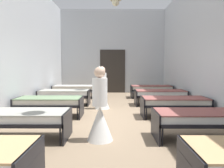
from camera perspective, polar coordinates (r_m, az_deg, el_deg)
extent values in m
cube|color=#8C755B|center=(6.29, -0.01, -9.25)|extent=(6.35, 12.22, 0.10)
cube|color=silver|center=(12.05, 0.15, 8.72)|extent=(6.15, 0.20, 4.61)
cube|color=silver|center=(6.86, -26.26, 11.22)|extent=(0.20, 11.62, 4.61)
cube|color=silver|center=(6.83, 26.36, 11.25)|extent=(0.20, 11.62, 4.61)
cube|color=#2D2823|center=(11.90, 0.14, 3.46)|extent=(1.40, 0.06, 2.40)
sphere|color=beige|center=(8.48, 0.97, 21.16)|extent=(0.28, 0.28, 0.28)
cylinder|color=black|center=(3.13, -19.37, -20.19)|extent=(0.03, 0.03, 0.34)
cylinder|color=black|center=(3.11, 18.69, -20.35)|extent=(0.03, 0.03, 0.34)
cylinder|color=black|center=(4.18, -13.78, -13.58)|extent=(0.03, 0.03, 0.34)
cylinder|color=black|center=(4.85, -11.67, -10.95)|extent=(0.03, 0.03, 0.34)
cube|color=black|center=(4.73, -23.15, -9.08)|extent=(1.90, 0.84, 0.07)
cube|color=black|center=(4.47, -11.91, -10.76)|extent=(0.04, 0.84, 0.57)
cube|color=white|center=(4.70, -23.19, -7.84)|extent=(1.82, 0.78, 0.14)
cube|color=#9E9E93|center=(4.69, -23.23, -6.86)|extent=(1.86, 0.82, 0.02)
cylinder|color=black|center=(4.16, 13.43, -13.64)|extent=(0.03, 0.03, 0.34)
cylinder|color=black|center=(4.84, 11.47, -10.99)|extent=(0.03, 0.03, 0.34)
cube|color=black|center=(4.70, 22.98, -9.16)|extent=(1.90, 0.84, 0.07)
cube|color=black|center=(4.45, 11.63, -10.81)|extent=(0.04, 0.84, 0.57)
cube|color=white|center=(4.68, 23.02, -7.91)|extent=(1.82, 0.78, 0.14)
cube|color=#8C4C47|center=(4.66, 23.05, -6.92)|extent=(1.86, 0.82, 0.02)
cylinder|color=black|center=(6.49, -24.76, -7.27)|extent=(0.03, 0.03, 0.34)
cylinder|color=black|center=(7.14, -22.30, -6.12)|extent=(0.03, 0.03, 0.34)
cylinder|color=black|center=(5.97, -9.31, -7.91)|extent=(0.03, 0.03, 0.34)
cylinder|color=black|center=(6.67, -8.27, -6.56)|extent=(0.03, 0.03, 0.34)
cube|color=black|center=(6.48, -16.44, -5.21)|extent=(1.90, 0.84, 0.07)
cube|color=black|center=(6.82, -23.97, -5.68)|extent=(0.04, 0.84, 0.57)
cube|color=black|center=(6.29, -8.23, -6.17)|extent=(0.04, 0.84, 0.57)
cube|color=silver|center=(6.46, -16.46, -4.29)|extent=(1.82, 0.78, 0.14)
cube|color=slate|center=(6.45, -16.48, -3.57)|extent=(1.86, 0.82, 0.02)
cylinder|color=black|center=(5.96, 9.26, -7.94)|extent=(0.03, 0.03, 0.34)
cylinder|color=black|center=(6.66, 8.29, -6.58)|extent=(0.03, 0.03, 0.34)
cylinder|color=black|center=(6.46, 24.81, -7.32)|extent=(0.03, 0.03, 0.34)
cylinder|color=black|center=(7.11, 22.40, -6.17)|extent=(0.03, 0.03, 0.34)
cube|color=black|center=(6.46, 16.46, -5.24)|extent=(1.90, 0.84, 0.07)
cube|color=black|center=(6.28, 8.22, -6.19)|extent=(0.04, 0.84, 0.57)
cube|color=black|center=(6.79, 24.04, -5.73)|extent=(0.04, 0.84, 0.57)
cube|color=silver|center=(6.44, 16.48, -4.32)|extent=(1.82, 0.78, 0.14)
cube|color=#8C4C47|center=(6.43, 16.50, -3.60)|extent=(1.86, 0.82, 0.02)
cylinder|color=black|center=(8.22, -19.14, -4.62)|extent=(0.03, 0.03, 0.34)
cylinder|color=black|center=(8.90, -17.60, -3.89)|extent=(0.03, 0.03, 0.34)
cylinder|color=black|center=(7.82, -6.98, -4.87)|extent=(0.03, 0.03, 0.34)
cylinder|color=black|center=(8.52, -6.37, -4.06)|extent=(0.03, 0.03, 0.34)
cube|color=black|center=(8.29, -12.66, -2.97)|extent=(1.90, 0.84, 0.07)
cube|color=black|center=(8.56, -18.74, -3.46)|extent=(0.04, 0.84, 0.57)
cube|color=black|center=(8.15, -6.25, -3.64)|extent=(0.04, 0.84, 0.57)
cube|color=white|center=(8.28, -12.67, -2.25)|extent=(1.82, 0.78, 0.14)
cube|color=#9E9E93|center=(8.27, -12.68, -1.68)|extent=(1.86, 0.82, 0.02)
cylinder|color=black|center=(7.81, 7.09, -4.88)|extent=(0.03, 0.03, 0.34)
cylinder|color=black|center=(8.52, 6.52, -4.07)|extent=(0.03, 0.03, 0.34)
cylinder|color=black|center=(8.20, 19.30, -4.65)|extent=(0.03, 0.03, 0.34)
cylinder|color=black|center=(8.88, 17.79, -3.91)|extent=(0.03, 0.03, 0.34)
cube|color=black|center=(8.28, 12.81, -2.98)|extent=(1.90, 0.84, 0.07)
cube|color=black|center=(8.14, 6.38, -3.65)|extent=(0.04, 0.84, 0.57)
cube|color=black|center=(8.54, 18.91, -3.48)|extent=(0.04, 0.84, 0.57)
cube|color=white|center=(8.26, 12.82, -2.26)|extent=(1.82, 0.78, 0.14)
cube|color=#8C4C47|center=(8.25, 12.83, -1.70)|extent=(1.86, 0.82, 0.02)
cylinder|color=black|center=(10.01, -15.52, -2.89)|extent=(0.03, 0.03, 0.34)
cylinder|color=black|center=(10.70, -14.47, -2.38)|extent=(0.03, 0.03, 0.34)
cylinder|color=black|center=(9.69, -5.56, -2.99)|extent=(0.03, 0.03, 0.34)
cylinder|color=black|center=(10.40, -5.15, -2.45)|extent=(0.03, 0.03, 0.34)
cube|color=black|center=(10.14, -10.26, -1.53)|extent=(1.90, 0.84, 0.07)
cube|color=black|center=(10.36, -15.32, -1.98)|extent=(0.04, 0.84, 0.57)
cube|color=black|center=(10.02, -5.01, -2.05)|extent=(0.04, 0.84, 0.57)
cube|color=silver|center=(10.13, -10.27, -0.94)|extent=(1.82, 0.78, 0.14)
cube|color=beige|center=(10.12, -10.27, -0.48)|extent=(1.86, 0.82, 0.02)
cylinder|color=black|center=(9.68, 5.77, -3.00)|extent=(0.03, 0.03, 0.34)
cylinder|color=black|center=(10.39, 5.39, -2.46)|extent=(0.03, 0.03, 0.34)
cylinder|color=black|center=(10.00, 15.76, -2.91)|extent=(0.03, 0.03, 0.34)
cylinder|color=black|center=(10.68, 14.73, -2.40)|extent=(0.03, 0.03, 0.34)
cube|color=black|center=(10.13, 10.49, -1.54)|extent=(1.90, 0.84, 0.07)
cube|color=black|center=(10.01, 5.23, -2.06)|extent=(0.04, 0.84, 0.57)
cube|color=black|center=(10.34, 15.56, -2.00)|extent=(0.04, 0.84, 0.57)
cube|color=silver|center=(10.12, 10.50, -0.95)|extent=(1.82, 0.78, 0.14)
cube|color=#8C4C47|center=(10.11, 10.51, -0.49)|extent=(1.86, 0.82, 0.02)
cone|color=white|center=(7.41, -2.67, -3.97)|extent=(0.52, 0.52, 0.70)
cylinder|color=white|center=(7.34, -2.69, 0.86)|extent=(0.30, 0.30, 0.55)
sphere|color=beige|center=(7.32, -2.70, 3.87)|extent=(0.22, 0.22, 0.22)
cone|color=white|center=(7.32, -2.71, 4.47)|extent=(0.18, 0.18, 0.10)
cone|color=white|center=(4.29, -3.26, -10.44)|extent=(0.52, 0.52, 0.70)
cylinder|color=white|center=(4.17, -3.30, -2.13)|extent=(0.30, 0.30, 0.55)
sphere|color=beige|center=(4.14, -3.33, 3.16)|extent=(0.22, 0.22, 0.22)
cone|color=white|center=(4.14, -3.34, 4.22)|extent=(0.18, 0.18, 0.10)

